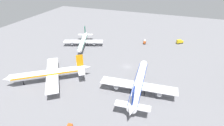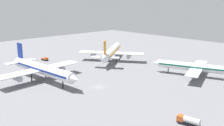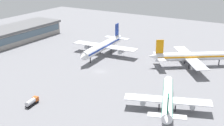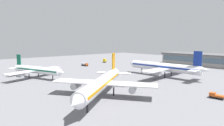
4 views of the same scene
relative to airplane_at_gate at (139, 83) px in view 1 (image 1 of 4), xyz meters
The scene contains 6 objects.
ground 26.43m from the airplane_at_gate, 28.48° to the left, with size 288.00×288.00×0.00m, color slate.
airplane_at_gate is the anchor object (origin of this frame).
airplane_taxiing 67.98m from the airplane_at_gate, 52.57° to the left, with size 37.56×30.93×11.86m.
airplane_distant 48.77m from the airplane_at_gate, 99.11° to the left, with size 33.66×39.79×14.14m.
catering_truck 76.11m from the airplane_at_gate, 13.30° to the right, with size 4.80×5.66×3.30m.
fuel_truck 65.76m from the airplane_at_gate, ahead, with size 6.52×2.98×2.50m.
Camera 1 is at (-96.94, -25.55, 58.34)m, focal length 28.88 mm.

